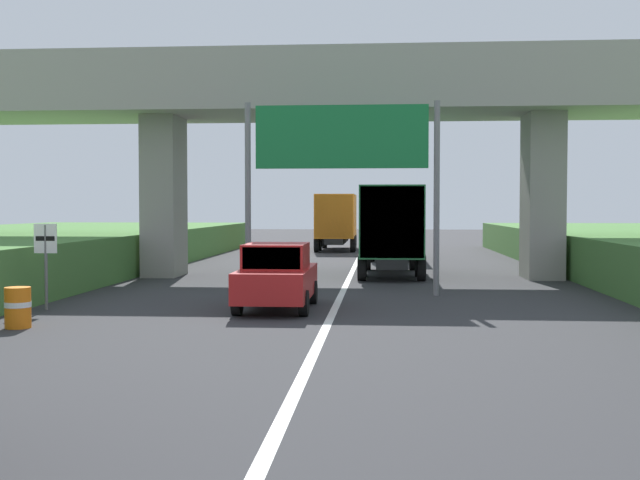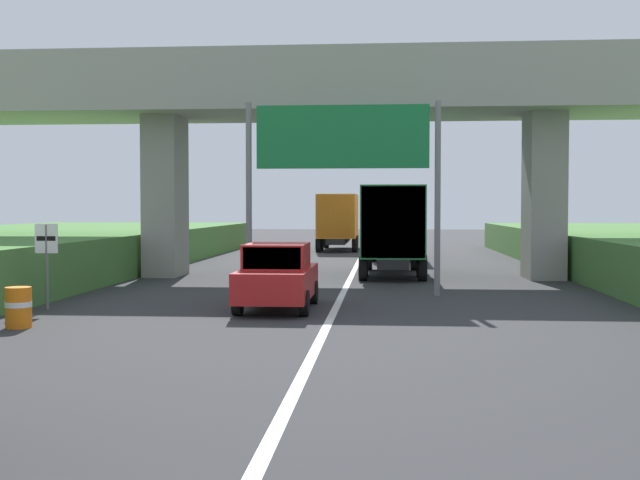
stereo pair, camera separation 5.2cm
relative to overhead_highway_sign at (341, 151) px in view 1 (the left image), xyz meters
name	(u,v)px [view 1 (the left image)]	position (x,y,z in m)	size (l,w,h in m)	color
lane_centre_stripe	(341,296)	(0.00, -0.25, -4.34)	(0.20, 92.03, 0.01)	white
overpass_bridge	(350,110)	(0.00, 6.26, 2.00)	(40.00, 4.80, 8.32)	#9E998E
overhead_highway_sign	(341,151)	(0.00, 0.00, 0.00)	(5.88, 0.18, 5.82)	slate
speed_limit_sign	(46,253)	(-7.40, -4.23, -2.87)	(0.60, 0.08, 2.23)	slate
truck_green	(391,226)	(1.57, 7.07, -2.41)	(2.44, 7.30, 3.44)	black
truck_orange	(337,219)	(-1.57, 25.50, -2.41)	(2.44, 7.30, 3.44)	black
truck_white	(393,221)	(1.77, 17.46, -2.41)	(2.44, 7.30, 3.44)	black
car_red	(277,277)	(-1.49, -3.66, -3.49)	(1.86, 4.10, 1.72)	red
construction_barrel_2	(18,307)	(-6.74, -7.28, -3.89)	(0.57, 0.57, 0.90)	orange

